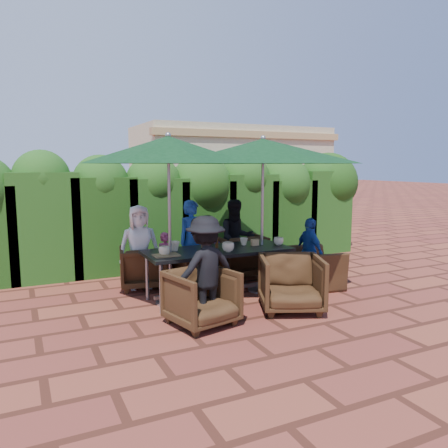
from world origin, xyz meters
name	(u,v)px	position (x,y,z in m)	size (l,w,h in m)	color
ground	(228,294)	(0.00, 0.00, 0.00)	(80.00, 80.00, 0.00)	brown
dining_table	(218,254)	(-0.21, -0.06, 0.67)	(2.21, 0.90, 0.75)	black
umbrella_left	(168,150)	(-0.95, -0.03, 2.21)	(2.41, 2.41, 2.46)	gray
umbrella_right	(263,152)	(0.58, -0.03, 2.21)	(2.99, 2.99, 2.46)	gray
chair_far_left	(143,265)	(-1.10, 0.95, 0.38)	(0.73, 0.69, 0.75)	black
chair_far_mid	(195,262)	(-0.23, 0.81, 0.38)	(0.74, 0.69, 0.76)	black
chair_far_right	(239,253)	(0.66, 0.92, 0.42)	(0.82, 0.77, 0.85)	black
chair_near_left	(202,295)	(-0.87, -1.03, 0.39)	(0.76, 0.71, 0.78)	black
chair_near_right	(291,280)	(0.45, -1.05, 0.43)	(0.83, 0.77, 0.85)	black
chair_end_right	(311,262)	(1.44, -0.18, 0.42)	(0.96, 0.62, 0.84)	black
adult_far_left	(139,247)	(-1.14, 0.98, 0.68)	(0.67, 0.40, 1.37)	white
adult_far_mid	(193,242)	(-0.25, 0.88, 0.71)	(0.51, 0.42, 1.42)	#1D46A0
adult_far_right	(236,238)	(0.61, 0.93, 0.70)	(0.67, 0.41, 1.40)	black
adult_near_left	(205,269)	(-0.78, -0.93, 0.69)	(0.88, 0.40, 1.38)	black
adult_end_right	(310,251)	(1.49, -0.07, 0.57)	(0.67, 0.33, 1.13)	#1D46A0
child_left	(166,259)	(-0.70, 0.97, 0.44)	(0.32, 0.26, 0.89)	#C64679
child_right	(213,254)	(0.18, 0.97, 0.45)	(0.33, 0.27, 0.90)	#6E4495
pedestrian_a	(217,211)	(1.75, 4.24, 0.83)	(1.56, 0.56, 1.67)	green
pedestrian_b	(243,211)	(2.64, 4.51, 0.76)	(0.73, 0.45, 1.53)	#C64679
pedestrian_c	(264,209)	(3.13, 4.20, 0.83)	(1.06, 0.49, 1.65)	#929199
cup_a	(164,251)	(-1.08, -0.17, 0.82)	(0.16, 0.16, 0.13)	beige
cup_b	(175,246)	(-0.85, 0.07, 0.82)	(0.15, 0.15, 0.14)	beige
cup_c	(228,247)	(-0.16, -0.32, 0.82)	(0.18, 0.18, 0.14)	beige
cup_d	(244,241)	(0.30, 0.06, 0.81)	(0.12, 0.12, 0.12)	beige
cup_e	(278,241)	(0.79, -0.18, 0.81)	(0.16, 0.16, 0.12)	beige
ketchup_bottle	(204,244)	(-0.42, -0.03, 0.83)	(0.04, 0.04, 0.17)	#B20C0A
sauce_bottle	(217,243)	(-0.21, -0.03, 0.83)	(0.04, 0.04, 0.17)	#4C230C
serving_tray	(166,255)	(-1.07, -0.21, 0.76)	(0.35, 0.25, 0.02)	olive
number_block_left	(206,246)	(-0.40, -0.03, 0.80)	(0.12, 0.06, 0.10)	tan
number_block_right	(255,242)	(0.44, -0.05, 0.80)	(0.12, 0.06, 0.10)	tan
hedge_wall	(168,202)	(-0.20, 2.32, 1.29)	(9.10, 1.60, 2.40)	#1B370F
building	(231,177)	(3.50, 6.99, 1.61)	(6.20, 3.08, 3.20)	beige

